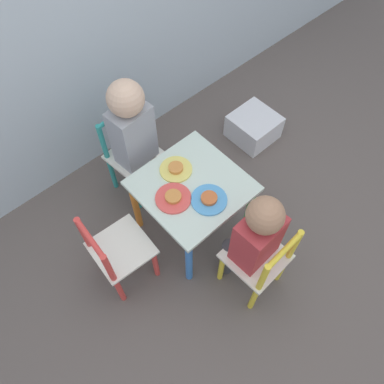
{
  "coord_description": "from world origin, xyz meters",
  "views": [
    {
      "loc": [
        -0.67,
        -0.74,
        1.9
      ],
      "look_at": [
        0.0,
        0.0,
        0.36
      ],
      "focal_mm": 35.0,
      "sensor_mm": 36.0,
      "label": 1
    }
  ],
  "objects_px": {
    "chair_teal": "(133,156)",
    "plate_back": "(176,169)",
    "chair_yellow": "(259,261)",
    "chair_red": "(118,253)",
    "child_back": "(134,134)",
    "storage_bin": "(254,127)",
    "plate_front": "(209,199)",
    "kids_table": "(192,193)",
    "plate_left": "(173,198)",
    "child_front": "(254,236)"
  },
  "relations": [
    {
      "from": "kids_table",
      "to": "storage_bin",
      "type": "xyz_separation_m",
      "value": [
        0.75,
        0.24,
        -0.26
      ]
    },
    {
      "from": "kids_table",
      "to": "chair_teal",
      "type": "relative_size",
      "value": 0.92
    },
    {
      "from": "child_back",
      "to": "storage_bin",
      "type": "relative_size",
      "value": 2.95
    },
    {
      "from": "chair_yellow",
      "to": "plate_back",
      "type": "height_order",
      "value": "chair_yellow"
    },
    {
      "from": "chair_teal",
      "to": "child_front",
      "type": "distance_m",
      "value": 0.85
    },
    {
      "from": "child_back",
      "to": "plate_front",
      "type": "xyz_separation_m",
      "value": [
        0.04,
        -0.5,
        -0.06
      ]
    },
    {
      "from": "child_front",
      "to": "chair_red",
      "type": "bearing_deg",
      "value": -44.06
    },
    {
      "from": "plate_left",
      "to": "kids_table",
      "type": "bearing_deg",
      "value": -0.0
    },
    {
      "from": "chair_yellow",
      "to": "plate_front",
      "type": "xyz_separation_m",
      "value": [
        -0.02,
        0.33,
        0.17
      ]
    },
    {
      "from": "chair_yellow",
      "to": "child_front",
      "type": "height_order",
      "value": "child_front"
    },
    {
      "from": "chair_red",
      "to": "plate_front",
      "type": "relative_size",
      "value": 3.13
    },
    {
      "from": "chair_red",
      "to": "kids_table",
      "type": "bearing_deg",
      "value": -90.0
    },
    {
      "from": "storage_bin",
      "to": "kids_table",
      "type": "bearing_deg",
      "value": -162.64
    },
    {
      "from": "child_back",
      "to": "plate_front",
      "type": "height_order",
      "value": "child_back"
    },
    {
      "from": "chair_red",
      "to": "child_back",
      "type": "bearing_deg",
      "value": -45.06
    },
    {
      "from": "chair_red",
      "to": "storage_bin",
      "type": "xyz_separation_m",
      "value": [
        1.2,
        0.21,
        -0.18
      ]
    },
    {
      "from": "kids_table",
      "to": "plate_back",
      "type": "bearing_deg",
      "value": 90.0
    },
    {
      "from": "chair_teal",
      "to": "plate_back",
      "type": "height_order",
      "value": "chair_teal"
    },
    {
      "from": "chair_yellow",
      "to": "child_back",
      "type": "height_order",
      "value": "child_back"
    },
    {
      "from": "child_back",
      "to": "plate_front",
      "type": "bearing_deg",
      "value": -91.3
    },
    {
      "from": "chair_yellow",
      "to": "chair_red",
      "type": "distance_m",
      "value": 0.66
    },
    {
      "from": "plate_back",
      "to": "chair_red",
      "type": "bearing_deg",
      "value": -168.86
    },
    {
      "from": "child_front",
      "to": "plate_front",
      "type": "relative_size",
      "value": 4.24
    },
    {
      "from": "plate_left",
      "to": "plate_front",
      "type": "bearing_deg",
      "value": -45.0
    },
    {
      "from": "chair_red",
      "to": "chair_yellow",
      "type": "bearing_deg",
      "value": -132.05
    },
    {
      "from": "kids_table",
      "to": "plate_left",
      "type": "height_order",
      "value": "plate_left"
    },
    {
      "from": "kids_table",
      "to": "child_back",
      "type": "xyz_separation_m",
      "value": [
        -0.04,
        0.39,
        0.14
      ]
    },
    {
      "from": "chair_yellow",
      "to": "plate_left",
      "type": "height_order",
      "value": "chair_yellow"
    },
    {
      "from": "kids_table",
      "to": "chair_teal",
      "type": "height_order",
      "value": "chair_teal"
    },
    {
      "from": "child_front",
      "to": "child_back",
      "type": "relative_size",
      "value": 0.89
    },
    {
      "from": "child_front",
      "to": "storage_bin",
      "type": "relative_size",
      "value": 2.64
    },
    {
      "from": "chair_teal",
      "to": "child_back",
      "type": "relative_size",
      "value": 0.66
    },
    {
      "from": "chair_red",
      "to": "child_front",
      "type": "distance_m",
      "value": 0.64
    },
    {
      "from": "plate_left",
      "to": "child_front",
      "type": "bearing_deg",
      "value": -71.11
    },
    {
      "from": "chair_yellow",
      "to": "plate_left",
      "type": "bearing_deg",
      "value": -75.47
    },
    {
      "from": "plate_front",
      "to": "plate_left",
      "type": "relative_size",
      "value": 1.01
    },
    {
      "from": "child_back",
      "to": "plate_back",
      "type": "relative_size",
      "value": 5.05
    },
    {
      "from": "kids_table",
      "to": "chair_red",
      "type": "height_order",
      "value": "chair_red"
    },
    {
      "from": "plate_front",
      "to": "child_front",
      "type": "bearing_deg",
      "value": -86.92
    },
    {
      "from": "kids_table",
      "to": "chair_yellow",
      "type": "xyz_separation_m",
      "value": [
        0.02,
        -0.45,
        -0.09
      ]
    },
    {
      "from": "chair_red",
      "to": "child_back",
      "type": "distance_m",
      "value": 0.59
    },
    {
      "from": "chair_teal",
      "to": "child_back",
      "type": "bearing_deg",
      "value": -90.0
    },
    {
      "from": "chair_yellow",
      "to": "chair_teal",
      "type": "distance_m",
      "value": 0.89
    },
    {
      "from": "kids_table",
      "to": "plate_left",
      "type": "relative_size",
      "value": 2.88
    },
    {
      "from": "plate_front",
      "to": "child_back",
      "type": "bearing_deg",
      "value": 94.32
    },
    {
      "from": "chair_red",
      "to": "storage_bin",
      "type": "height_order",
      "value": "chair_red"
    },
    {
      "from": "child_front",
      "to": "storage_bin",
      "type": "bearing_deg",
      "value": -142.2
    },
    {
      "from": "chair_red",
      "to": "plate_front",
      "type": "bearing_deg",
      "value": -104.41
    },
    {
      "from": "kids_table",
      "to": "chair_red",
      "type": "xyz_separation_m",
      "value": [
        -0.45,
        0.03,
        -0.09
      ]
    },
    {
      "from": "chair_red",
      "to": "plate_front",
      "type": "height_order",
      "value": "chair_red"
    }
  ]
}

